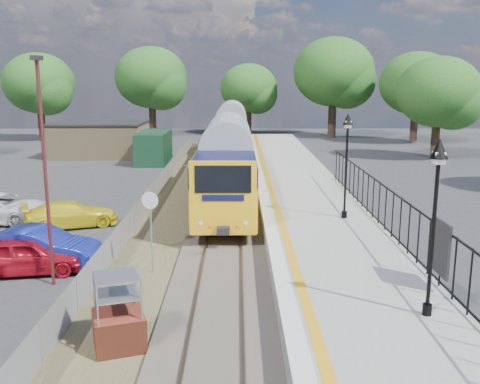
{
  "coord_description": "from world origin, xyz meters",
  "views": [
    {
      "loc": [
        0.59,
        -16.9,
        6.89
      ],
      "look_at": [
        0.69,
        6.3,
        2.0
      ],
      "focal_mm": 40.0,
      "sensor_mm": 36.0,
      "label": 1
    }
  ],
  "objects_px": {
    "brick_plinth": "(118,313)",
    "speed_sign": "(151,218)",
    "victorian_lamp_south": "(437,187)",
    "train": "(230,140)",
    "car_white": "(0,208)",
    "car_red": "(27,255)",
    "carpark_lamp": "(44,160)",
    "car_yellow": "(71,214)",
    "car_blue": "(39,248)",
    "victorian_lamp_north": "(347,141)"
  },
  "relations": [
    {
      "from": "car_red",
      "to": "car_yellow",
      "type": "distance_m",
      "value": 6.22
    },
    {
      "from": "brick_plinth",
      "to": "carpark_lamp",
      "type": "relative_size",
      "value": 0.27
    },
    {
      "from": "victorian_lamp_north",
      "to": "brick_plinth",
      "type": "bearing_deg",
      "value": -127.77
    },
    {
      "from": "brick_plinth",
      "to": "car_red",
      "type": "distance_m",
      "value": 7.18
    },
    {
      "from": "speed_sign",
      "to": "car_white",
      "type": "height_order",
      "value": "speed_sign"
    },
    {
      "from": "victorian_lamp_south",
      "to": "car_red",
      "type": "bearing_deg",
      "value": 156.25
    },
    {
      "from": "victorian_lamp_north",
      "to": "car_white",
      "type": "height_order",
      "value": "victorian_lamp_north"
    },
    {
      "from": "carpark_lamp",
      "to": "car_red",
      "type": "bearing_deg",
      "value": 139.24
    },
    {
      "from": "victorian_lamp_south",
      "to": "victorian_lamp_north",
      "type": "relative_size",
      "value": 1.0
    },
    {
      "from": "car_white",
      "to": "car_red",
      "type": "bearing_deg",
      "value": -141.87
    },
    {
      "from": "train",
      "to": "car_yellow",
      "type": "height_order",
      "value": "train"
    },
    {
      "from": "victorian_lamp_south",
      "to": "car_yellow",
      "type": "relative_size",
      "value": 1.07
    },
    {
      "from": "victorian_lamp_south",
      "to": "train",
      "type": "distance_m",
      "value": 28.91
    },
    {
      "from": "car_yellow",
      "to": "car_white",
      "type": "distance_m",
      "value": 3.87
    },
    {
      "from": "speed_sign",
      "to": "car_blue",
      "type": "height_order",
      "value": "speed_sign"
    },
    {
      "from": "carpark_lamp",
      "to": "car_yellow",
      "type": "height_order",
      "value": "carpark_lamp"
    },
    {
      "from": "victorian_lamp_north",
      "to": "train",
      "type": "relative_size",
      "value": 0.11
    },
    {
      "from": "train",
      "to": "car_white",
      "type": "bearing_deg",
      "value": -125.3
    },
    {
      "from": "brick_plinth",
      "to": "carpark_lamp",
      "type": "xyz_separation_m",
      "value": [
        -3.24,
        4.48,
        3.33
      ]
    },
    {
      "from": "speed_sign",
      "to": "brick_plinth",
      "type": "bearing_deg",
      "value": -75.95
    },
    {
      "from": "car_yellow",
      "to": "car_white",
      "type": "xyz_separation_m",
      "value": [
        -3.76,
        0.92,
        0.08
      ]
    },
    {
      "from": "victorian_lamp_south",
      "to": "carpark_lamp",
      "type": "distance_m",
      "value": 12.08
    },
    {
      "from": "victorian_lamp_north",
      "to": "car_blue",
      "type": "height_order",
      "value": "victorian_lamp_north"
    },
    {
      "from": "victorian_lamp_north",
      "to": "carpark_lamp",
      "type": "bearing_deg",
      "value": -153.14
    },
    {
      "from": "carpark_lamp",
      "to": "car_red",
      "type": "relative_size",
      "value": 1.88
    },
    {
      "from": "train",
      "to": "carpark_lamp",
      "type": "relative_size",
      "value": 5.35
    },
    {
      "from": "car_red",
      "to": "car_blue",
      "type": "height_order",
      "value": "car_blue"
    },
    {
      "from": "victorian_lamp_north",
      "to": "brick_plinth",
      "type": "relative_size",
      "value": 2.24
    },
    {
      "from": "speed_sign",
      "to": "carpark_lamp",
      "type": "height_order",
      "value": "carpark_lamp"
    },
    {
      "from": "car_blue",
      "to": "speed_sign",
      "type": "bearing_deg",
      "value": -94.11
    },
    {
      "from": "brick_plinth",
      "to": "victorian_lamp_north",
      "type": "bearing_deg",
      "value": 52.23
    },
    {
      "from": "victorian_lamp_north",
      "to": "train",
      "type": "xyz_separation_m",
      "value": [
        -5.3,
        18.32,
        -1.96
      ]
    },
    {
      "from": "speed_sign",
      "to": "carpark_lamp",
      "type": "distance_m",
      "value": 4.05
    },
    {
      "from": "brick_plinth",
      "to": "car_blue",
      "type": "xyz_separation_m",
      "value": [
        -4.35,
        6.29,
        -0.24
      ]
    },
    {
      "from": "brick_plinth",
      "to": "car_yellow",
      "type": "xyz_separation_m",
      "value": [
        -4.85,
        11.79,
        -0.36
      ]
    },
    {
      "from": "speed_sign",
      "to": "car_red",
      "type": "xyz_separation_m",
      "value": [
        -4.52,
        0.1,
        -1.41
      ]
    },
    {
      "from": "speed_sign",
      "to": "car_white",
      "type": "distance_m",
      "value": 11.33
    },
    {
      "from": "train",
      "to": "car_blue",
      "type": "height_order",
      "value": "train"
    },
    {
      "from": "car_red",
      "to": "car_white",
      "type": "height_order",
      "value": "car_white"
    },
    {
      "from": "victorian_lamp_south",
      "to": "train",
      "type": "xyz_separation_m",
      "value": [
        -5.5,
        28.32,
        -1.96
      ]
    },
    {
      "from": "victorian_lamp_north",
      "to": "brick_plinth",
      "type": "height_order",
      "value": "victorian_lamp_north"
    },
    {
      "from": "brick_plinth",
      "to": "speed_sign",
      "type": "height_order",
      "value": "speed_sign"
    },
    {
      "from": "speed_sign",
      "to": "car_yellow",
      "type": "distance_m",
      "value": 8.1
    },
    {
      "from": "victorian_lamp_north",
      "to": "car_white",
      "type": "distance_m",
      "value": 17.0
    },
    {
      "from": "speed_sign",
      "to": "car_red",
      "type": "relative_size",
      "value": 0.75
    },
    {
      "from": "brick_plinth",
      "to": "car_red",
      "type": "xyz_separation_m",
      "value": [
        -4.52,
        5.58,
        -0.29
      ]
    },
    {
      "from": "car_red",
      "to": "car_yellow",
      "type": "relative_size",
      "value": 0.94
    },
    {
      "from": "speed_sign",
      "to": "car_red",
      "type": "bearing_deg",
      "value": -167.27
    },
    {
      "from": "speed_sign",
      "to": "car_white",
      "type": "bearing_deg",
      "value": 154.02
    },
    {
      "from": "train",
      "to": "car_red",
      "type": "relative_size",
      "value": 10.06
    }
  ]
}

